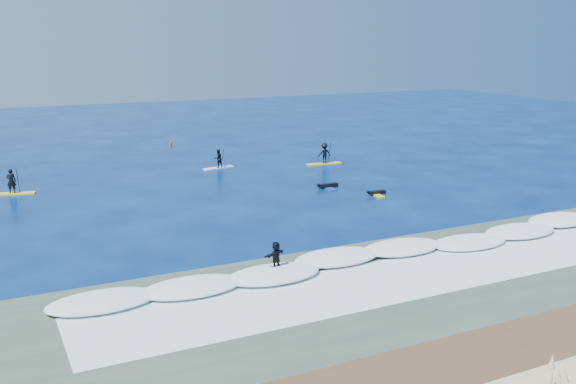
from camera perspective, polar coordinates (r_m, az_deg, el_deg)
name	(u,v)px	position (r m, az deg, el deg)	size (l,w,h in m)	color
ground	(303,211)	(42.86, 1.37, -1.71)	(160.00, 160.00, 0.00)	#031345
wet_sand_strip	(568,345)	(26.90, 23.62, -12.38)	(90.00, 5.00, 0.08)	#483321
shallow_water	(439,280)	(31.73, 13.25, -7.59)	(90.00, 13.00, 0.01)	#344739
breaking_wave	(390,255)	(34.70, 9.07, -5.56)	(40.00, 6.00, 0.30)	white
whitewater	(426,273)	(32.46, 12.13, -7.06)	(34.00, 5.00, 0.02)	silver
sup_paddler_left	(12,185)	(51.50, -23.35, 0.56)	(3.26, 1.52, 2.22)	yellow
sup_paddler_center	(218,160)	(57.15, -6.22, 2.82)	(2.89, 1.22, 1.97)	white
sup_paddler_right	(324,155)	(58.81, 3.25, 3.33)	(3.30, 1.07, 2.28)	yellow
prone_paddler_near	(376,193)	(47.63, 7.81, -0.11)	(1.56, 1.99, 0.41)	yellow
prone_paddler_far	(327,186)	(49.44, 3.50, 0.52)	(1.81, 2.28, 0.48)	#1838B4
wave_surfer	(276,258)	(31.31, -1.08, -5.86)	(2.18, 1.32, 1.53)	silver
marker_buoy	(171,144)	(69.59, -10.37, 4.22)	(0.28, 0.28, 0.68)	red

